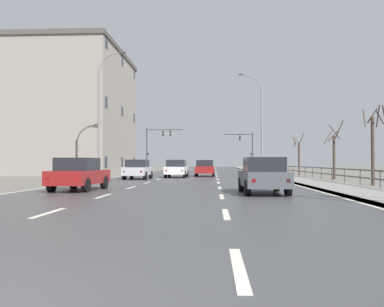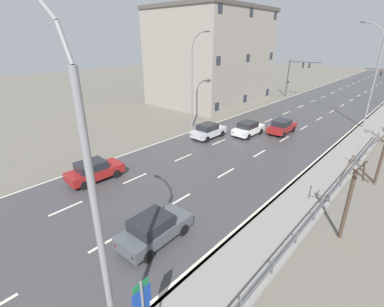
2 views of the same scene
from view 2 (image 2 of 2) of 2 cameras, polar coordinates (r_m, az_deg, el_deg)
The scene contains 15 objects.
ground_plane at distance 44.21m, azimuth 23.08°, elevation 7.79°, with size 160.00×160.00×0.12m.
road_asphalt_strip at distance 55.49m, azimuth 27.37°, elevation 9.87°, with size 14.00×120.00×0.03m.
guardrail at distance 18.82m, azimuth 25.47°, elevation -9.13°, with size 0.07×34.45×1.00m.
street_lamp_foreground at distance 7.98m, azimuth -19.38°, elevation -13.46°, with size 2.41×0.24×10.99m.
street_lamp_midground at distance 38.23m, azimuth 33.27°, elevation 12.73°, with size 2.80×0.24×11.69m.
street_lamp_left_bank at distance 31.87m, azimuth 0.20°, elevation 14.20°, with size 2.34×0.24×10.68m.
traffic_signal_left at distance 54.37m, azimuth 20.62°, elevation 15.48°, with size 5.51×0.36×6.45m.
car_distant at distance 14.98m, azimuth -7.79°, elevation -15.09°, with size 1.94×4.15×1.57m.
car_mid_centre at distance 29.73m, azimuth 3.43°, elevation 4.74°, with size 1.91×4.14×1.57m.
car_near_left at distance 31.04m, azimuth 11.55°, elevation 5.09°, with size 1.90×4.14×1.57m.
car_far_right at distance 21.94m, azimuth -19.56°, elevation -3.32°, with size 2.01×4.19×1.57m.
car_near_right at distance 32.74m, azimuth 18.08°, elevation 5.34°, with size 1.84×4.10×1.57m.
brick_building at distance 47.14m, azimuth 3.85°, elevation 19.26°, with size 14.08×17.16×14.35m.
bare_tree_near at distance 16.30m, azimuth 29.73°, elevation -8.31°, with size 1.47×1.56×4.69m.
bare_tree_mid at distance 24.07m, azimuth 34.63°, elevation -0.55°, with size 1.46×1.29×4.67m.
Camera 2 is at (13.40, 7.07, 9.92)m, focal length 25.83 mm.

